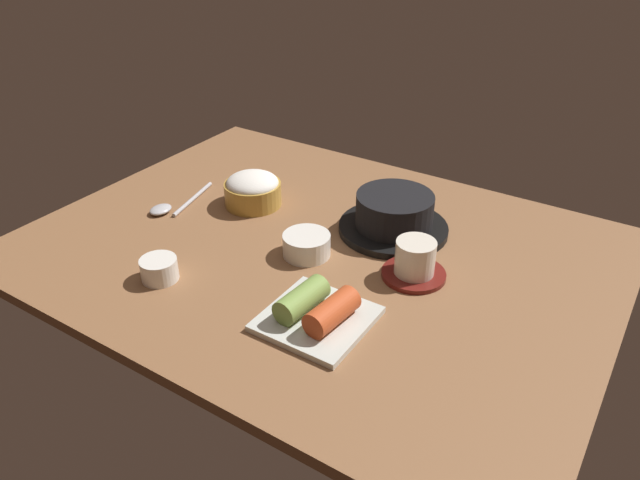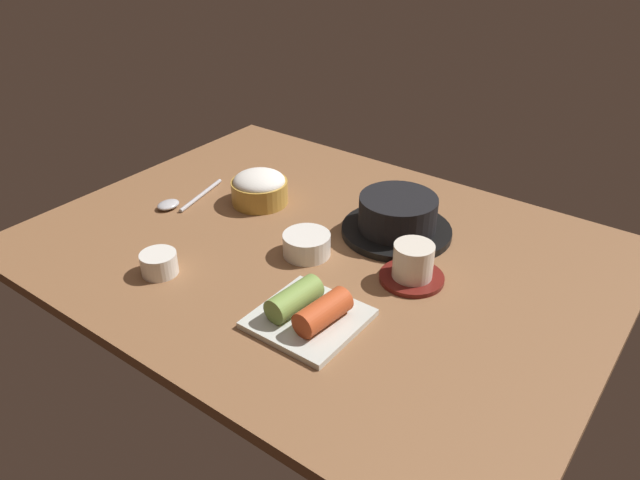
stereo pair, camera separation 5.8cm
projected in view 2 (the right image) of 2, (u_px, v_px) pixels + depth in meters
dining_table at (318, 251)px, 107.44cm from camera, size 100.00×76.00×2.00cm
stone_pot at (397, 217)px, 108.86cm from camera, size 20.00×20.00×7.41cm
rice_bowl at (259, 188)px, 119.50cm from camera, size 11.18×11.18×6.58cm
tea_cup_with_saucer at (413, 265)px, 96.64cm from camera, size 10.54×10.54×6.54cm
banchan_cup_center at (307, 244)px, 103.64cm from camera, size 8.23×8.23×3.88cm
kimchi_plate at (309, 311)px, 88.06cm from camera, size 14.90×14.90×4.95cm
side_bowl_near at (159, 263)px, 98.85cm from camera, size 6.01×6.01×3.69cm
spoon at (179, 202)px, 120.09cm from camera, size 5.62×16.70×1.35cm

